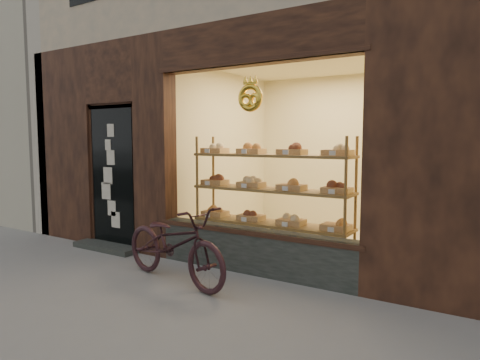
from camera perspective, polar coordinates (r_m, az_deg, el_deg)
The scene contains 4 objects.
ground at distance 4.24m, azimuth -19.38°, elevation -17.95°, with size 90.00×90.00×0.00m, color slate.
neighbor_left at distance 15.20m, azimuth -26.44°, elevation 15.66°, with size 12.00×7.00×9.00m, color #B2AA9E.
display_shelf at distance 5.65m, azimuth 4.11°, elevation -2.71°, with size 2.20×0.45×1.70m.
bicycle at distance 5.07m, azimuth -8.77°, elevation -8.37°, with size 0.60×1.73×0.91m, color black.
Camera 1 is at (3.09, -2.38, 1.66)m, focal length 32.00 mm.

